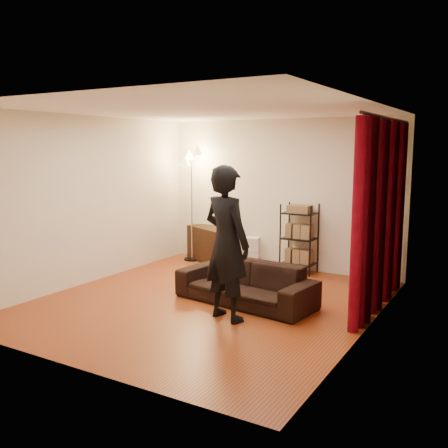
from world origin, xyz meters
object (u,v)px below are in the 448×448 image
Objects in this scene: floor_lamp at (192,205)px; person at (226,243)px; wire_shelf at (299,238)px; media_cabinet at (212,245)px; storage_boxes at (250,251)px; sofa at (245,283)px.

person is at bearing -48.63° from floor_lamp.
person is 0.91× the size of floor_lamp.
media_cabinet is at bearing -166.15° from wire_shelf.
person reaches higher than storage_boxes.
person is 3.67× the size of storage_boxes.
media_cabinet is at bearing -170.08° from storage_boxes.
wire_shelf is 0.56× the size of floor_lamp.
media_cabinet reaches higher than sofa.
wire_shelf is at bearing 26.90° from media_cabinet.
media_cabinet is (-1.85, 2.64, -0.66)m from person.
media_cabinet is at bearing 139.80° from sofa.
floor_lamp reaches higher than sofa.
storage_boxes is at bearing 123.28° from sofa.
sofa is 1.75× the size of media_cabinet.
storage_boxes is (-1.00, 2.07, -0.02)m from sofa.
person reaches higher than media_cabinet.
person is at bearing -68.51° from storage_boxes.
storage_boxes is at bearing -52.28° from person.
sofa is 2.30m from storage_boxes.
sofa is 2.05m from wire_shelf.
storage_boxes is 1.04m from wire_shelf.
floor_lamp reaches higher than storage_boxes.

